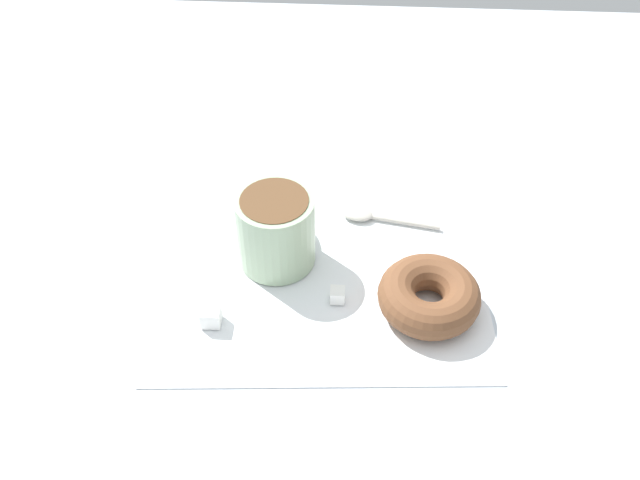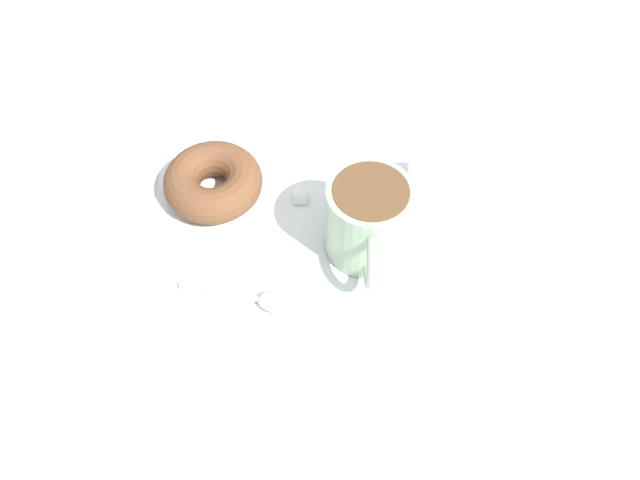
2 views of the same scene
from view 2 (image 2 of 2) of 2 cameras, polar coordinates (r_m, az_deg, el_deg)
The scene contains 7 objects.
ground_plane at distance 64.37cm, azimuth 2.60°, elevation -0.97°, with size 120.00×120.00×2.00cm, color #B2BCC6.
napkin at distance 62.80cm, azimuth 0.00°, elevation -1.12°, with size 34.62×34.62×0.30cm, color white.
coffee_cup at distance 59.62cm, azimuth 4.44°, elevation 1.78°, with size 11.56×8.28×8.49cm.
donut at distance 66.66cm, azimuth -9.73°, elevation 5.27°, with size 10.42×10.42×3.82cm, color brown.
spoon at distance 59.56cm, azimuth -5.31°, elevation -5.43°, with size 3.46×11.45×0.90cm.
sugar_cube at distance 68.89cm, azimuth 8.88°, elevation 6.39°, with size 1.95×1.95×1.95cm, color white.
sugar_cube_extra at distance 66.11cm, azimuth -1.75°, elevation 4.16°, with size 1.52×1.52×1.52cm, color white.
Camera 2 is at (36.02, -2.01, 52.31)cm, focal length 35.00 mm.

